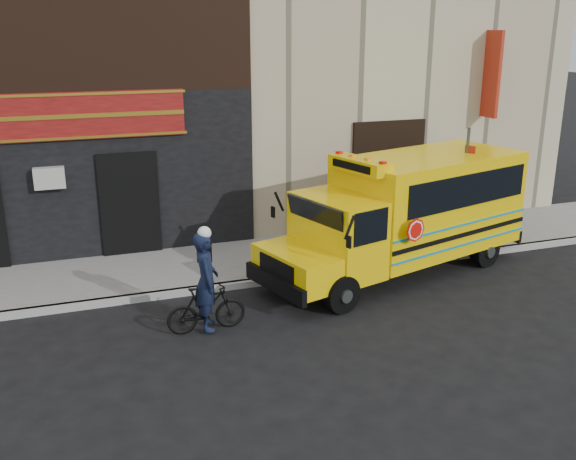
# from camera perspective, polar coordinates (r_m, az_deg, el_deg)

# --- Properties ---
(ground) EXTENTS (120.00, 120.00, 0.00)m
(ground) POSITION_cam_1_polar(r_m,az_deg,el_deg) (12.71, 4.00, -8.70)
(ground) COLOR black
(ground) RESTS_ON ground
(curb) EXTENTS (40.00, 0.20, 0.15)m
(curb) POSITION_cam_1_polar(r_m,az_deg,el_deg) (14.89, 0.03, -4.28)
(curb) COLOR #9C9C97
(curb) RESTS_ON ground
(sidewalk) EXTENTS (40.00, 3.00, 0.15)m
(sidewalk) POSITION_cam_1_polar(r_m,az_deg,el_deg) (16.22, -1.74, -2.42)
(sidewalk) COLOR slate
(sidewalk) RESTS_ON ground
(building) EXTENTS (20.00, 10.70, 12.00)m
(building) POSITION_cam_1_polar(r_m,az_deg,el_deg) (21.38, -7.53, 18.79)
(building) COLOR #B8B08A
(building) RESTS_ON sidewalk
(school_bus) EXTENTS (7.22, 3.97, 2.92)m
(school_bus) POSITION_cam_1_polar(r_m,az_deg,el_deg) (15.38, 10.65, 1.77)
(school_bus) COLOR black
(school_bus) RESTS_ON ground
(sign_pole) EXTENTS (0.12, 0.28, 3.35)m
(sign_pole) POSITION_cam_1_polar(r_m,az_deg,el_deg) (16.26, 15.42, 3.48)
(sign_pole) COLOR #444C48
(sign_pole) RESTS_ON ground
(bicycle) EXTENTS (1.54, 0.46, 0.92)m
(bicycle) POSITION_cam_1_polar(r_m,az_deg,el_deg) (12.49, -7.27, -6.96)
(bicycle) COLOR black
(bicycle) RESTS_ON ground
(cyclist) EXTENTS (0.55, 0.76, 1.95)m
(cyclist) POSITION_cam_1_polar(r_m,az_deg,el_deg) (12.32, -7.27, -4.72)
(cyclist) COLOR black
(cyclist) RESTS_ON ground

